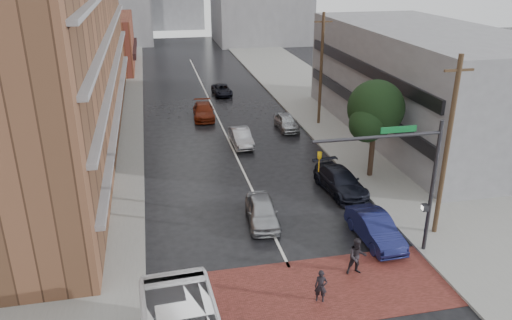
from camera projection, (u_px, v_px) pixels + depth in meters
ground at (304, 299)px, 22.54m from camera, size 160.00×160.00×0.00m
crosswalk at (301, 292)px, 22.99m from camera, size 14.00×5.00×0.02m
sidewalk_west at (90, 135)px, 42.91m from camera, size 9.00×90.00×0.15m
sidewalk_east at (342, 119)px, 47.36m from camera, size 9.00×90.00×0.15m
storefront_west at (103, 42)px, 67.76m from camera, size 8.00×16.00×7.00m
building_east at (423, 82)px, 42.13m from camera, size 11.00×26.00×9.00m
street_tree at (375, 112)px, 33.29m from camera, size 4.20×4.10×6.90m
signal_mast at (408, 171)px, 24.14m from camera, size 6.50×0.30×7.20m
utility_pole_near at (447, 148)px, 25.92m from camera, size 1.60×0.26×10.00m
utility_pole_far at (321, 69)px, 44.02m from camera, size 1.60×0.26×10.00m
pedestrian_a at (321, 286)px, 22.14m from camera, size 0.67×0.56×1.56m
pedestrian_b at (357, 257)px, 24.01m from camera, size 0.99×0.80×1.92m
car_travel_a at (262, 211)px, 28.75m from camera, size 2.08×4.41×1.46m
car_travel_b at (241, 137)px, 40.67m from camera, size 1.53×4.17×1.37m
car_travel_c at (204, 111)px, 47.46m from camera, size 2.23×4.90×1.39m
suv_travel at (222, 90)px, 55.55m from camera, size 2.05×4.14×1.13m
car_parked_near at (375, 228)px, 26.88m from camera, size 1.80×4.67×1.52m
car_parked_mid at (340, 181)px, 32.53m from camera, size 2.63×5.38×1.51m
car_parked_far at (286, 122)px, 44.41m from camera, size 1.66×4.09×1.39m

